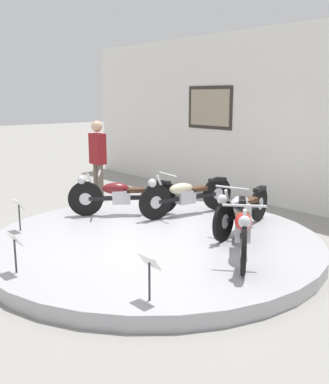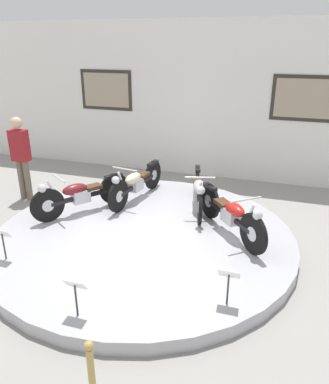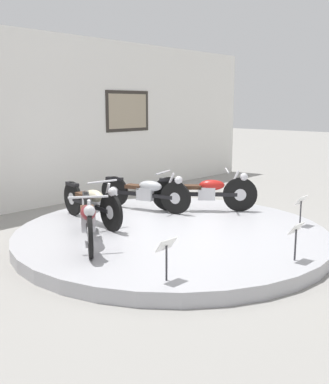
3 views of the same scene
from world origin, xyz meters
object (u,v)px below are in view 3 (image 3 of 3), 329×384
Objects in this scene: info_placard_front_centre at (296,233)px; info_placard_front_right at (301,204)px; motorcycle_silver at (146,191)px; motorcycle_red at (207,191)px; motorcycle_cream at (92,201)px; motorcycle_maroon at (88,218)px; info_placard_front_left at (166,250)px.

info_placard_front_centre is 1.81m from info_placard_front_right.
motorcycle_silver is 1.15m from motorcycle_red.
motorcycle_red reaches higher than info_placard_front_right.
motorcycle_cream is 2.22m from motorcycle_red.
motorcycle_maroon reaches higher than info_placard_front_centre.
motorcycle_maroon is 0.87× the size of motorcycle_silver.
info_placard_front_right is (2.29, -2.67, -0.01)m from motorcycle_cream.
info_placard_front_left is at bearing -110.56° from motorcycle_cream.
info_placard_front_right is at bearing -69.53° from motorcycle_silver.
motorcycle_maroon is 1.81m from info_placard_front_left.
motorcycle_cream reaches higher than info_placard_front_left.
motorcycle_cream is at bearing 69.44° from info_placard_front_left.
info_placard_front_right is (0.25, -1.80, -0.02)m from motorcycle_red.
motorcycle_maroon is 2.23m from motorcycle_silver.
motorcycle_silver is (1.29, -0.00, -0.01)m from motorcycle_cream.
motorcycle_maroon is at bearing -179.92° from motorcycle_red.
motorcycle_red is at bearing -49.59° from motorcycle_silver.
info_placard_front_right is at bearing 0.00° from info_placard_front_left.
info_placard_front_right is at bearing 24.60° from info_placard_front_centre.
motorcycle_red is 3.03× the size of info_placard_front_left.
info_placard_front_centre is (0.64, -3.43, -0.01)m from motorcycle_cream.
info_placard_front_right is (1.00, -2.67, -0.00)m from motorcycle_silver.
info_placard_front_left and info_placard_front_right have the same top height.
info_placard_front_centre is (-0.65, -3.43, -0.00)m from motorcycle_silver.
motorcycle_cream is at bearing 130.61° from info_placard_front_right.
info_placard_front_centre is at bearing -24.60° from info_placard_front_left.
info_placard_front_left is at bearing 155.40° from info_placard_front_centre.
info_placard_front_left is at bearing 180.00° from info_placard_front_right.
motorcycle_cream is at bearing 179.99° from motorcycle_silver.
motorcycle_cream is 3.82× the size of info_placard_front_left.
info_placard_front_right is at bearing -82.03° from motorcycle_red.
motorcycle_cream is 3.49m from info_placard_front_centre.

